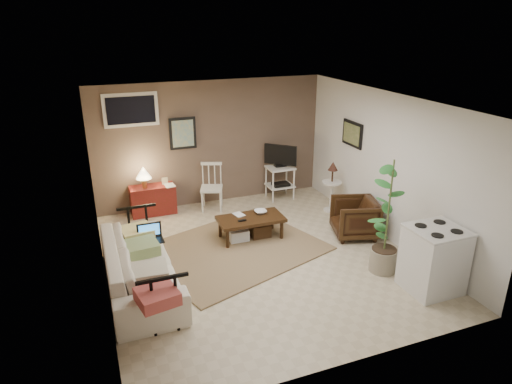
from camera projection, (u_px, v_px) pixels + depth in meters
name	position (u px, v px, depth m)	size (l,w,h in m)	color
floor	(258.00, 257.00, 7.06)	(5.00, 5.00, 0.00)	#C1B293
art_back	(183.00, 133.00, 8.51)	(0.50, 0.03, 0.60)	black
art_right	(352.00, 134.00, 8.18)	(0.03, 0.60, 0.45)	black
window	(131.00, 110.00, 8.03)	(0.96, 0.03, 0.60)	silver
rug	(234.00, 249.00, 7.29)	(2.60, 2.08, 0.02)	#7C6248
coffee_table	(250.00, 226.00, 7.58)	(1.09, 0.58, 0.41)	#321A0D
sofa	(139.00, 258.00, 6.14)	(2.26, 0.66, 0.88)	white
sofa_pillows	(146.00, 260.00, 5.89)	(0.43, 2.15, 0.15)	beige
sofa_end_rails	(149.00, 261.00, 6.20)	(0.61, 2.26, 0.76)	black
laptop	(150.00, 235.00, 6.50)	(0.35, 0.25, 0.24)	black
red_console	(152.00, 197.00, 8.52)	(0.82, 0.37, 0.95)	maroon
spindle_chair	(212.00, 188.00, 8.71)	(0.52, 0.52, 0.89)	silver
tv_stand	(280.00, 170.00, 9.18)	(0.53, 0.49, 1.12)	silver
side_table	(332.00, 181.00, 8.55)	(0.37, 0.37, 0.98)	silver
armchair	(355.00, 216.00, 7.64)	(0.70, 0.65, 0.72)	#311D0D
potted_plant	(388.00, 213.00, 6.37)	(0.43, 0.43, 1.72)	gray
stove	(434.00, 259.00, 6.09)	(0.70, 0.65, 0.92)	silver
bowl	(261.00, 208.00, 7.65)	(0.20, 0.05, 0.20)	#321A0D
book_table	(235.00, 210.00, 7.54)	(0.15, 0.02, 0.20)	#321A0D
book_console	(165.00, 181.00, 8.38)	(0.17, 0.02, 0.23)	#321A0D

